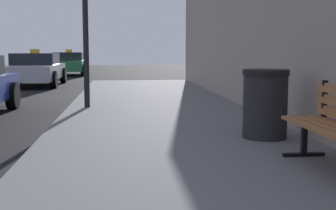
% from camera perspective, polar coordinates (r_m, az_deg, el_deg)
% --- Properties ---
extents(trash_bin, '(0.65, 0.65, 0.97)m').
position_cam_1_polar(trash_bin, '(6.48, 12.22, 0.18)').
color(trash_bin, black).
rests_on(trash_bin, sidewalk).
extents(car_silver, '(2.05, 4.31, 1.43)m').
position_cam_1_polar(car_silver, '(18.44, -16.52, 4.39)').
color(car_silver, '#B7B7BF').
rests_on(car_silver, ground_plane).
extents(car_green, '(1.99, 4.14, 1.43)m').
position_cam_1_polar(car_green, '(25.85, -12.47, 5.17)').
color(car_green, '#196638').
rests_on(car_green, ground_plane).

